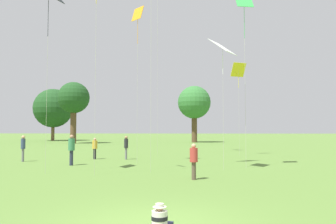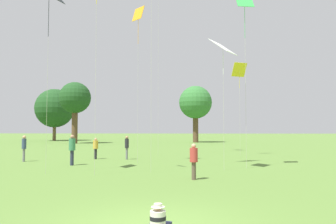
{
  "view_description": "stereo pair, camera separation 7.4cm",
  "coord_description": "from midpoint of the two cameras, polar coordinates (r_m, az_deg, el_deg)",
  "views": [
    {
      "loc": [
        0.73,
        -7.47,
        2.2
      ],
      "look_at": [
        0.06,
        6.88,
        2.94
      ],
      "focal_mm": 35.0,
      "sensor_mm": 36.0,
      "label": 1
    },
    {
      "loc": [
        0.8,
        -7.46,
        2.2
      ],
      "look_at": [
        0.06,
        6.88,
        2.94
      ],
      "focal_mm": 35.0,
      "sensor_mm": 36.0,
      "label": 2
    }
  ],
  "objects": [
    {
      "name": "seated_toddler",
      "position": [
        7.56,
        -1.7,
        -18.12
      ],
      "size": [
        0.55,
        0.63,
        0.57
      ],
      "rotation": [
        0.0,
        0.0,
        -0.24
      ],
      "color": "#282D47",
      "rests_on": "ground"
    },
    {
      "name": "kite_0",
      "position": [
        20.23,
        13.01,
        17.43
      ],
      "size": [
        1.06,
        0.72,
        9.95
      ],
      "rotation": [
        0.0,
        0.0,
        5.67
      ],
      "color": "green",
      "rests_on": "ground"
    },
    {
      "name": "kite_5",
      "position": [
        28.23,
        12.09,
        6.97
      ],
      "size": [
        1.33,
        0.97,
        7.7
      ],
      "rotation": [
        0.0,
        0.0,
        2.74
      ],
      "color": "yellow",
      "rests_on": "ground"
    },
    {
      "name": "person_standing_4",
      "position": [
        23.93,
        -7.39,
        -5.73
      ],
      "size": [
        0.35,
        0.35,
        1.7
      ],
      "rotation": [
        0.0,
        0.0,
        6.05
      ],
      "color": "slate",
      "rests_on": "ground"
    },
    {
      "name": "distant_tree_1",
      "position": [
        53.87,
        4.55,
        1.59
      ],
      "size": [
        5.39,
        5.39,
        9.27
      ],
      "color": "brown",
      "rests_on": "ground"
    },
    {
      "name": "kite_2",
      "position": [
        18.39,
        9.38,
        10.81
      ],
      "size": [
        1.66,
        1.74,
        7.06
      ],
      "rotation": [
        0.0,
        0.0,
        0.21
      ],
      "color": "white",
      "rests_on": "ground"
    },
    {
      "name": "person_standing_1",
      "position": [
        20.75,
        -16.56,
        -5.89
      ],
      "size": [
        0.49,
        0.49,
        1.84
      ],
      "rotation": [
        0.0,
        0.0,
        5.04
      ],
      "color": "#282D42",
      "rests_on": "ground"
    },
    {
      "name": "distant_tree_0",
      "position": [
        51.9,
        -16.14,
        2.25
      ],
      "size": [
        4.77,
        4.77,
        9.36
      ],
      "color": "brown",
      "rests_on": "ground"
    },
    {
      "name": "person_standing_2",
      "position": [
        24.21,
        -24.0,
        -5.36
      ],
      "size": [
        0.35,
        0.35,
        1.76
      ],
      "rotation": [
        0.0,
        0.0,
        4.95
      ],
      "color": "slate",
      "rests_on": "ground"
    },
    {
      "name": "person_standing_5",
      "position": [
        14.4,
        4.36,
        -8.03
      ],
      "size": [
        0.43,
        0.43,
        1.56
      ],
      "rotation": [
        0.0,
        0.0,
        3.42
      ],
      "color": "brown",
      "rests_on": "ground"
    },
    {
      "name": "kite_3",
      "position": [
        22.34,
        -5.4,
        15.89
      ],
      "size": [
        0.9,
        0.87,
        10.2
      ],
      "rotation": [
        0.0,
        0.0,
        4.74
      ],
      "color": "orange",
      "rests_on": "ground"
    },
    {
      "name": "distant_tree_2",
      "position": [
        65.05,
        -19.39,
        0.62
      ],
      "size": [
        7.25,
        7.25,
        9.72
      ],
      "color": "brown",
      "rests_on": "ground"
    },
    {
      "name": "person_standing_0",
      "position": [
        24.59,
        -12.71,
        -5.9
      ],
      "size": [
        0.51,
        0.51,
        1.55
      ],
      "rotation": [
        0.0,
        0.0,
        4.14
      ],
      "color": "black",
      "rests_on": "ground"
    }
  ]
}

